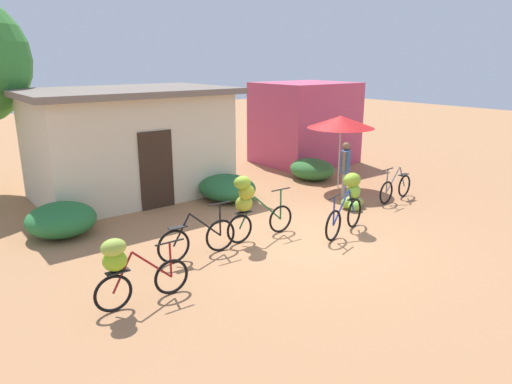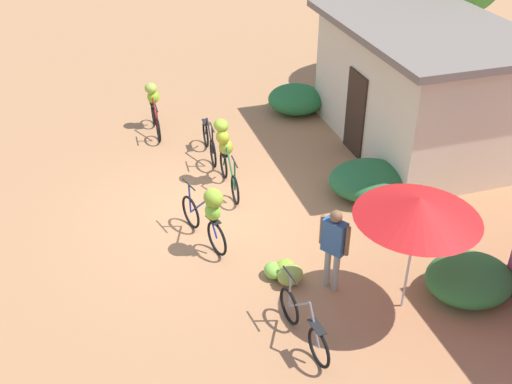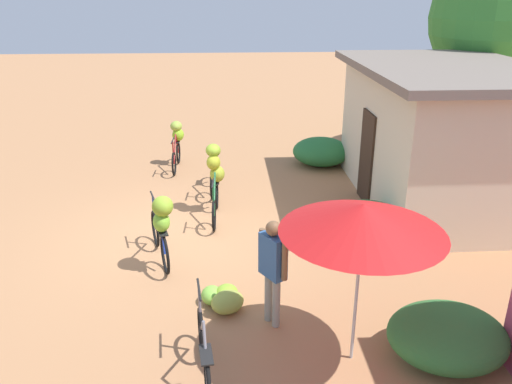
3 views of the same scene
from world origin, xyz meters
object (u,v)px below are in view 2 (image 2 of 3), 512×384
(banana_pile_on_ground, at_px, (285,272))
(bicycle_leftmost, at_px, (153,103))
(bicycle_center_loaded, at_px, (225,149))
(bicycle_by_shop, at_px, (209,211))
(bicycle_near_pile, at_px, (209,142))
(bicycle_rightmost, at_px, (303,324))
(person_vendor, at_px, (334,242))
(market_umbrella, at_px, (419,208))
(building_low, at_px, (420,86))

(banana_pile_on_ground, bearing_deg, bicycle_leftmost, -169.67)
(bicycle_center_loaded, bearing_deg, bicycle_by_shop, -22.22)
(bicycle_near_pile, relative_size, banana_pile_on_ground, 2.10)
(bicycle_rightmost, bearing_deg, bicycle_near_pile, 179.85)
(person_vendor, bearing_deg, bicycle_center_loaded, -167.79)
(person_vendor, bearing_deg, bicycle_leftmost, -164.96)
(bicycle_leftmost, height_order, person_vendor, person_vendor)
(bicycle_leftmost, relative_size, bicycle_center_loaded, 0.92)
(banana_pile_on_ground, bearing_deg, person_vendor, 57.63)
(banana_pile_on_ground, bearing_deg, bicycle_rightmost, -8.70)
(bicycle_by_shop, bearing_deg, market_umbrella, 46.13)
(bicycle_near_pile, bearing_deg, market_umbrella, 17.19)
(building_low, height_order, bicycle_by_shop, building_low)
(bicycle_center_loaded, bearing_deg, bicycle_rightmost, -0.87)
(bicycle_leftmost, distance_m, bicycle_near_pile, 2.13)
(bicycle_by_shop, distance_m, banana_pile_on_ground, 1.78)
(building_low, distance_m, bicycle_center_loaded, 4.97)
(building_low, relative_size, person_vendor, 3.46)
(bicycle_near_pile, relative_size, bicycle_rightmost, 1.06)
(bicycle_center_loaded, bearing_deg, banana_pile_on_ground, 2.52)
(market_umbrella, bearing_deg, bicycle_near_pile, -162.81)
(bicycle_center_loaded, relative_size, bicycle_by_shop, 1.04)
(bicycle_near_pile, distance_m, bicycle_center_loaded, 1.39)
(bicycle_by_shop, bearing_deg, bicycle_leftmost, -178.00)
(banana_pile_on_ground, distance_m, person_vendor, 1.16)
(bicycle_rightmost, xyz_separation_m, banana_pile_on_ground, (-1.48, 0.23, -0.20))
(bicycle_center_loaded, xyz_separation_m, person_vendor, (3.88, 0.84, 0.12))
(banana_pile_on_ground, bearing_deg, bicycle_by_shop, -142.33)
(market_umbrella, distance_m, bicycle_center_loaded, 5.13)
(market_umbrella, height_order, banana_pile_on_ground, market_umbrella)
(bicycle_near_pile, bearing_deg, building_low, 80.73)
(building_low, relative_size, market_umbrella, 2.56)
(bicycle_by_shop, height_order, person_vendor, person_vendor)
(market_umbrella, xyz_separation_m, bicycle_by_shop, (-2.56, -2.66, -1.19))
(market_umbrella, height_order, person_vendor, market_umbrella)
(building_low, relative_size, bicycle_leftmost, 3.48)
(bicycle_rightmost, bearing_deg, building_low, 137.36)
(bicycle_leftmost, height_order, bicycle_rightmost, bicycle_leftmost)
(building_low, xyz_separation_m, bicycle_leftmost, (-2.67, -5.96, -0.80))
(bicycle_near_pile, xyz_separation_m, banana_pile_on_ground, (4.74, 0.21, -0.22))
(bicycle_leftmost, bearing_deg, bicycle_rightmost, 6.89)
(bicycle_near_pile, height_order, banana_pile_on_ground, bicycle_near_pile)
(bicycle_center_loaded, bearing_deg, bicycle_near_pile, -177.41)
(bicycle_near_pile, bearing_deg, bicycle_rightmost, -0.15)
(bicycle_by_shop, height_order, bicycle_rightmost, bicycle_by_shop)
(building_low, xyz_separation_m, bicycle_center_loaded, (0.49, -4.91, -0.65))
(bicycle_near_pile, relative_size, bicycle_center_loaded, 0.98)
(bicycle_near_pile, relative_size, person_vendor, 1.06)
(bicycle_leftmost, xyz_separation_m, person_vendor, (7.04, 1.89, 0.27))
(bicycle_near_pile, xyz_separation_m, bicycle_center_loaded, (1.30, 0.06, 0.49))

